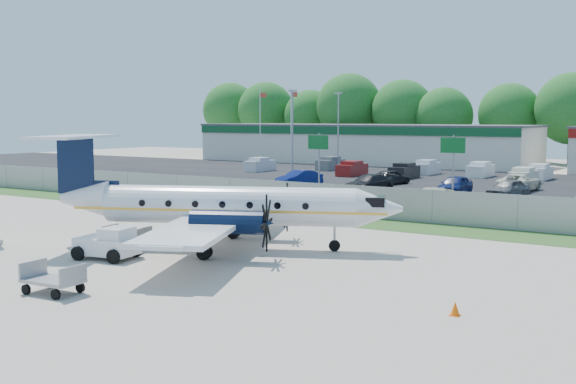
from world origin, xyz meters
The scene contains 28 objects.
ground centered at (0.00, 0.00, 0.00)m, with size 170.00×170.00×0.00m, color #B9AC9D.
grass_verge centered at (0.00, 12.00, 0.01)m, with size 170.00×4.00×0.02m, color #2D561E.
access_road centered at (0.00, 19.00, 0.01)m, with size 170.00×8.00×0.02m, color black.
parking_lot centered at (0.00, 40.00, 0.01)m, with size 170.00×32.00×0.02m, color black.
perimeter_fence centered at (0.00, 14.00, 1.00)m, with size 120.00×0.06×1.99m.
building_west centered at (-24.00, 61.98, 2.63)m, with size 46.40×12.40×5.24m.
sign_left centered at (-8.00, 22.91, 3.61)m, with size 1.80×0.26×5.00m.
sign_mid centered at (3.00, 22.91, 3.61)m, with size 1.80×0.26×5.00m.
flagpole_west centered at (-35.92, 55.00, 5.64)m, with size 1.06×0.12×10.00m.
flagpole_east centered at (-30.92, 55.00, 5.64)m, with size 1.06×0.12×10.00m.
light_pole_nw centered at (-20.00, 38.00, 5.23)m, with size 0.90×0.35×9.09m.
light_pole_sw centered at (-20.00, 48.00, 5.23)m, with size 0.90×0.35×9.09m.
tree_line centered at (0.00, 74.00, 0.00)m, with size 112.00×6.00×14.00m, color #1C601C, non-canonical shape.
aircraft centered at (-0.50, 0.92, 2.08)m, with size 17.36×16.86×5.39m.
pushback_tug centered at (-3.10, -3.89, 0.68)m, with size 2.87×2.28×1.43m.
baggage_cart_near centered at (-0.06, -9.48, 0.51)m, with size 2.18×1.40×1.10m.
baggage_cart_far centered at (-4.20, -1.74, 0.51)m, with size 2.25×1.56×1.09m.
cone_nose centered at (13.05, -4.45, 0.22)m, with size 0.32×0.32×0.46m.
cone_starboard_wing centered at (-5.63, 8.47, 0.25)m, with size 0.37×0.37×0.52m.
road_car_west centered at (-23.10, 18.23, 0.00)m, with size 1.91×4.74×1.62m, color beige.
road_car_mid centered at (2.34, 19.74, 0.00)m, with size 2.53×5.49×1.53m, color beige.
parked_car_a centered at (-13.26, 28.47, 0.00)m, with size 1.61×4.61×1.52m, color navy.
parked_car_b centered at (-6.19, 28.18, 0.00)m, with size 2.07×5.10×1.48m, color black.
parked_car_c centered at (0.81, 29.59, 0.00)m, with size 1.89×4.70×1.60m, color navy.
parked_car_d centered at (5.04, 29.64, 0.00)m, with size 1.80×4.46×1.52m, color #595B5E.
parked_car_f centered at (-7.33, 35.17, 0.00)m, with size 1.68×4.18×1.42m, color black.
parked_car_g centered at (4.31, 35.64, 0.00)m, with size 2.50×5.43×1.51m, color beige.
far_parking_rows centered at (0.00, 45.00, 0.00)m, with size 56.00×10.00×1.60m, color gray, non-canonical shape.
Camera 1 is at (20.70, -26.23, 6.33)m, focal length 45.00 mm.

